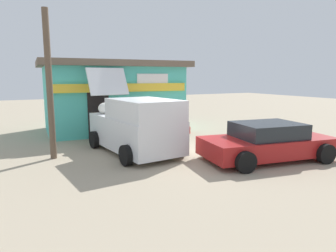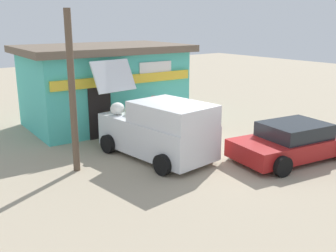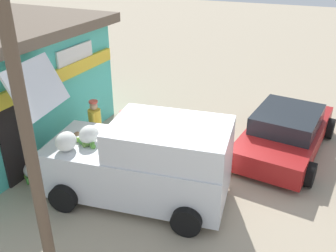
{
  "view_description": "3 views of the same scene",
  "coord_description": "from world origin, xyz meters",
  "px_view_note": "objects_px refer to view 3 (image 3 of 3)",
  "views": [
    {
      "loc": [
        -5.21,
        -8.83,
        2.66
      ],
      "look_at": [
        0.25,
        1.68,
        0.73
      ],
      "focal_mm": 32.52,
      "sensor_mm": 36.0,
      "label": 1
    },
    {
      "loc": [
        -8.73,
        -9.11,
        4.44
      ],
      "look_at": [
        -0.87,
        1.14,
        0.95
      ],
      "focal_mm": 42.35,
      "sensor_mm": 36.0,
      "label": 2
    },
    {
      "loc": [
        -7.76,
        -2.17,
        5.35
      ],
      "look_at": [
        0.45,
        1.1,
        0.95
      ],
      "focal_mm": 39.79,
      "sensor_mm": 36.0,
      "label": 3
    }
  ],
  "objects_px": {
    "delivery_van": "(144,161)",
    "vendor_standing": "(95,125)",
    "paint_bucket": "(125,116)",
    "customer_bending": "(66,149)",
    "unloaded_banana_pile": "(38,169)",
    "parked_sedan": "(285,132)"
  },
  "relations": [
    {
      "from": "delivery_van",
      "to": "paint_bucket",
      "type": "relative_size",
      "value": 14.31
    },
    {
      "from": "delivery_van",
      "to": "unloaded_banana_pile",
      "type": "relative_size",
      "value": 5.13
    },
    {
      "from": "delivery_van",
      "to": "paint_bucket",
      "type": "xyz_separation_m",
      "value": [
        3.49,
        2.35,
        -0.8
      ]
    },
    {
      "from": "customer_bending",
      "to": "unloaded_banana_pile",
      "type": "distance_m",
      "value": 0.97
    },
    {
      "from": "delivery_van",
      "to": "vendor_standing",
      "type": "distance_m",
      "value": 2.38
    },
    {
      "from": "customer_bending",
      "to": "delivery_van",
      "type": "bearing_deg",
      "value": -90.19
    },
    {
      "from": "parked_sedan",
      "to": "vendor_standing",
      "type": "height_order",
      "value": "vendor_standing"
    },
    {
      "from": "parked_sedan",
      "to": "vendor_standing",
      "type": "distance_m",
      "value": 5.26
    },
    {
      "from": "vendor_standing",
      "to": "customer_bending",
      "type": "height_order",
      "value": "vendor_standing"
    },
    {
      "from": "paint_bucket",
      "to": "customer_bending",
      "type": "bearing_deg",
      "value": -175.67
    },
    {
      "from": "customer_bending",
      "to": "paint_bucket",
      "type": "distance_m",
      "value": 3.55
    },
    {
      "from": "parked_sedan",
      "to": "vendor_standing",
      "type": "relative_size",
      "value": 2.76
    },
    {
      "from": "delivery_van",
      "to": "vendor_standing",
      "type": "xyz_separation_m",
      "value": [
        1.26,
        2.03,
        -0.04
      ]
    },
    {
      "from": "parked_sedan",
      "to": "customer_bending",
      "type": "bearing_deg",
      "value": 125.09
    },
    {
      "from": "parked_sedan",
      "to": "paint_bucket",
      "type": "distance_m",
      "value": 5.13
    },
    {
      "from": "customer_bending",
      "to": "unloaded_banana_pile",
      "type": "relative_size",
      "value": 1.42
    },
    {
      "from": "paint_bucket",
      "to": "vendor_standing",
      "type": "bearing_deg",
      "value": -171.69
    },
    {
      "from": "paint_bucket",
      "to": "delivery_van",
      "type": "bearing_deg",
      "value": -146.0
    },
    {
      "from": "unloaded_banana_pile",
      "to": "paint_bucket",
      "type": "height_order",
      "value": "unloaded_banana_pile"
    },
    {
      "from": "delivery_van",
      "to": "parked_sedan",
      "type": "bearing_deg",
      "value": -38.97
    },
    {
      "from": "delivery_van",
      "to": "vendor_standing",
      "type": "height_order",
      "value": "delivery_van"
    },
    {
      "from": "customer_bending",
      "to": "unloaded_banana_pile",
      "type": "xyz_separation_m",
      "value": [
        -0.29,
        0.71,
        -0.59
      ]
    }
  ]
}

